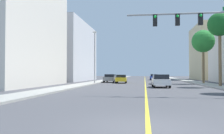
% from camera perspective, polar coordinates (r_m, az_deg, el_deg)
% --- Properties ---
extents(ground, '(192.00, 192.00, 0.00)m').
position_cam_1_polar(ground, '(49.39, 7.87, -3.39)').
color(ground, '#47474C').
extents(sidewalk_left, '(2.55, 168.00, 0.15)m').
position_cam_1_polar(sidewalk_left, '(50.13, -2.15, -3.29)').
color(sidewalk_left, '#9E9B93').
rests_on(sidewalk_left, ground).
extents(sidewalk_right, '(2.55, 168.00, 0.15)m').
position_cam_1_polar(sidewalk_right, '(50.16, 17.87, -3.22)').
color(sidewalk_right, '#B2ADA3').
rests_on(sidewalk_right, ground).
extents(lane_marking_center, '(0.16, 144.00, 0.01)m').
position_cam_1_polar(lane_marking_center, '(49.39, 7.87, -3.39)').
color(lane_marking_center, yellow).
rests_on(lane_marking_center, ground).
extents(building_left_far, '(12.06, 20.77, 12.75)m').
position_cam_1_polar(building_left_far, '(55.56, -12.01, 3.42)').
color(building_left_far, silver).
rests_on(building_left_far, ground).
extents(building_right_far, '(10.37, 15.41, 13.92)m').
position_cam_1_polar(building_right_far, '(67.34, 23.33, 3.15)').
color(building_right_far, beige).
rests_on(building_right_far, ground).
extents(traffic_signal_mast, '(9.32, 0.36, 6.42)m').
position_cam_1_polar(traffic_signal_mast, '(18.79, 22.82, 8.44)').
color(traffic_signal_mast, gray).
rests_on(traffic_signal_mast, sidewalk_right).
extents(street_lamp, '(0.56, 0.28, 8.12)m').
position_cam_1_polar(street_lamp, '(38.11, -4.14, 3.01)').
color(street_lamp, gray).
rests_on(street_lamp, sidewalk_left).
extents(palm_mid, '(2.79, 2.79, 8.71)m').
position_cam_1_polar(palm_mid, '(31.58, 24.21, 8.97)').
color(palm_mid, brown).
rests_on(palm_mid, sidewalk_right).
extents(palm_far, '(3.46, 3.46, 8.18)m').
position_cam_1_polar(palm_far, '(39.82, 20.84, 5.66)').
color(palm_far, brown).
rests_on(palm_far, sidewalk_right).
extents(car_white, '(1.99, 3.98, 1.51)m').
position_cam_1_polar(car_white, '(28.40, 11.51, -3.22)').
color(car_white, white).
rests_on(car_white, ground).
extents(car_blue, '(1.83, 4.50, 1.42)m').
position_cam_1_polar(car_blue, '(59.37, 9.88, -2.36)').
color(car_blue, '#1E389E').
rests_on(car_blue, ground).
extents(car_gray, '(2.06, 4.24, 1.48)m').
position_cam_1_polar(car_gray, '(42.96, -0.41, -2.66)').
color(car_gray, slate).
rests_on(car_gray, ground).
extents(car_yellow, '(1.92, 4.42, 1.41)m').
position_cam_1_polar(car_yellow, '(40.03, 2.23, -2.79)').
color(car_yellow, gold).
rests_on(car_yellow, ground).
extents(car_silver, '(2.05, 4.10, 1.40)m').
position_cam_1_polar(car_silver, '(37.16, 11.04, -2.87)').
color(car_silver, '#BCBCC1').
rests_on(car_silver, ground).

